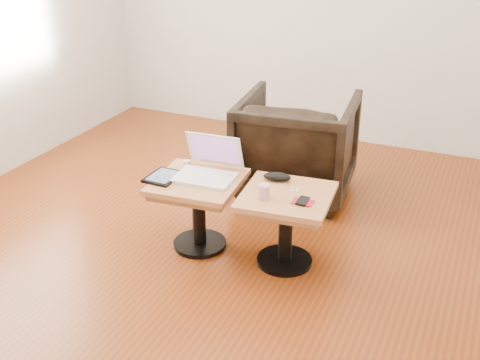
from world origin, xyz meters
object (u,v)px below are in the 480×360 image
at_px(side_table_left, 198,196).
at_px(striped_cup, 264,192).
at_px(side_table_right, 286,212).
at_px(armchair, 297,145).
at_px(laptop, 208,168).

bearing_deg(side_table_left, striped_cup, -14.16).
bearing_deg(striped_cup, side_table_right, 47.36).
relative_size(striped_cup, armchair, 0.11).
bearing_deg(side_table_right, armchair, 100.04).
bearing_deg(side_table_right, striped_cup, -138.12).
xyz_separation_m(side_table_left, striped_cup, (0.47, -0.08, 0.16)).
relative_size(side_table_left, laptop, 1.47).
distance_m(side_table_right, striped_cup, 0.22).
height_order(side_table_left, armchair, armchair).
distance_m(laptop, armchair, 0.98).
bearing_deg(striped_cup, laptop, 161.05).
height_order(side_table_left, striped_cup, striped_cup).
bearing_deg(side_table_right, side_table_left, 178.11).
bearing_deg(armchair, side_table_left, 67.01).
relative_size(side_table_left, armchair, 0.68).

